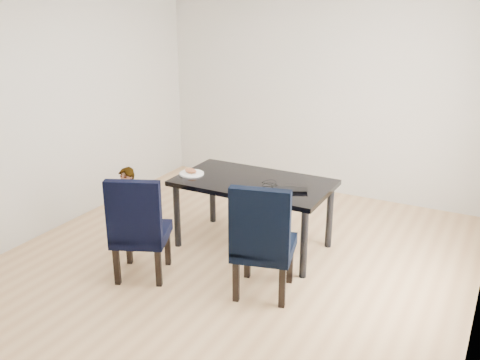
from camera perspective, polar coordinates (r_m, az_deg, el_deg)
The scene contains 12 objects.
floor at distance 5.43m, azimuth -1.00°, elevation -9.16°, with size 4.50×5.00×0.01m, color tan.
wall_back at distance 7.18m, azimuth 8.73°, elevation 9.21°, with size 4.50×0.01×2.70m, color silver.
wall_front at distance 3.11m, azimuth -24.09°, elevation -5.95°, with size 4.50×0.01×2.70m, color white.
wall_left at distance 6.31m, azimuth -19.46°, elevation 6.94°, with size 0.01×5.00×2.70m, color beige.
dining_table at distance 5.67m, azimuth 1.42°, elevation -3.64°, with size 1.60×0.90×0.75m, color black.
chair_left at distance 5.14m, azimuth -10.51°, elevation -4.76°, with size 0.50×0.52×1.03m, color black.
chair_right at distance 4.76m, azimuth 2.62°, elevation -6.16°, with size 0.52×0.54×1.08m, color black.
child at distance 5.72m, azimuth -11.85°, elevation -3.04°, with size 0.33×0.22×0.90m, color #E85C13.
plate at distance 5.75m, azimuth -5.19°, elevation 0.69°, with size 0.27×0.27×0.01m, color white.
sandwich at distance 5.73m, azimuth -5.28°, elevation 1.00°, with size 0.14×0.07×0.06m, color #A55F3B.
laptop at distance 5.30m, azimuth 5.37°, elevation -0.88°, with size 0.34×0.22×0.03m, color black.
cable_tangle at distance 5.36m, azimuth 3.13°, elevation -0.72°, with size 0.14×0.14×0.01m, color black.
Camera 1 is at (2.31, -4.18, 2.59)m, focal length 40.00 mm.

